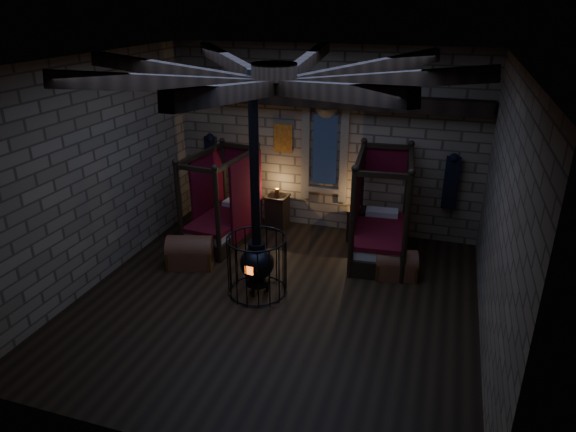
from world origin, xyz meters
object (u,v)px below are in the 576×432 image
(bed_left, at_px, (224,219))
(stove, at_px, (257,261))
(bed_right, at_px, (380,232))
(trunk_right, at_px, (396,265))
(trunk_left, at_px, (190,253))

(bed_left, distance_m, stove, 2.45)
(bed_right, height_order, trunk_right, bed_right)
(bed_right, bearing_deg, stove, -136.11)
(bed_right, bearing_deg, trunk_right, -66.96)
(bed_right, relative_size, trunk_left, 2.12)
(bed_left, height_order, trunk_left, bed_left)
(bed_right, bearing_deg, bed_left, 179.82)
(trunk_left, bearing_deg, bed_right, 8.60)
(bed_left, distance_m, trunk_right, 3.94)
(bed_right, distance_m, trunk_right, 1.01)
(bed_left, bearing_deg, stove, -45.25)
(bed_right, height_order, stove, stove)
(trunk_left, height_order, stove, stove)
(bed_right, distance_m, stove, 2.93)
(bed_left, xyz_separation_m, bed_right, (3.44, 0.30, 0.04))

